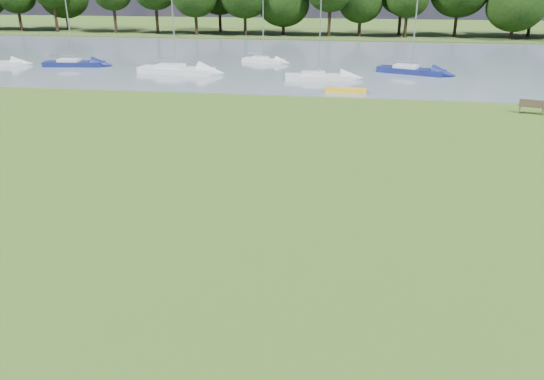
# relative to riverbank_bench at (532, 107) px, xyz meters

# --- Properties ---
(ground) EXTENTS (220.00, 220.00, 0.00)m
(ground) POSITION_rel_riverbank_bench_xyz_m (-15.62, -18.60, -0.52)
(ground) COLOR olive
(river) EXTENTS (220.00, 40.00, 0.10)m
(river) POSITION_rel_riverbank_bench_xyz_m (-15.62, 23.40, -0.52)
(river) COLOR gray
(river) RESTS_ON ground
(far_bank) EXTENTS (220.00, 20.00, 0.40)m
(far_bank) POSITION_rel_riverbank_bench_xyz_m (-15.62, 53.40, -0.52)
(far_bank) COLOR #4C6626
(far_bank) RESTS_ON ground
(riverbank_bench) EXTENTS (1.76, 0.95, 1.04)m
(riverbank_bench) POSITION_rel_riverbank_bench_xyz_m (0.00, 0.00, 0.00)
(riverbank_bench) COLOR brown
(riverbank_bench) RESTS_ON ground
(kayak) EXTENTS (3.38, 0.84, 0.34)m
(kayak) POSITION_rel_riverbank_bench_xyz_m (-13.00, 5.40, -0.30)
(kayak) COLOR yellow
(kayak) RESTS_ON river
(sailboat_0) EXTENTS (6.72, 4.01, 8.92)m
(sailboat_0) POSITION_rel_riverbank_bench_xyz_m (-6.96, 15.61, 0.03)
(sailboat_0) COLOR navy
(sailboat_0) RESTS_ON river
(sailboat_1) EXTENTS (4.98, 2.64, 6.56)m
(sailboat_1) POSITION_rel_riverbank_bench_xyz_m (-22.58, 20.67, -0.08)
(sailboat_1) COLOR white
(sailboat_1) RESTS_ON river
(sailboat_2) EXTENTS (6.40, 2.55, 8.22)m
(sailboat_2) POSITION_rel_riverbank_bench_xyz_m (-15.71, 10.96, -0.05)
(sailboat_2) COLOR white
(sailboat_2) RESTS_ON river
(sailboat_3) EXTENTS (6.39, 2.55, 7.55)m
(sailboat_3) POSITION_rel_riverbank_bench_xyz_m (-42.14, 14.84, -0.01)
(sailboat_3) COLOR navy
(sailboat_3) RESTS_ON river
(sailboat_5) EXTENTS (7.75, 2.89, 10.71)m
(sailboat_5) POSITION_rel_riverbank_bench_xyz_m (-29.96, 12.39, 0.05)
(sailboat_5) COLOR white
(sailboat_5) RESTS_ON river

